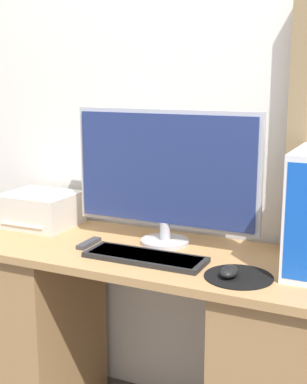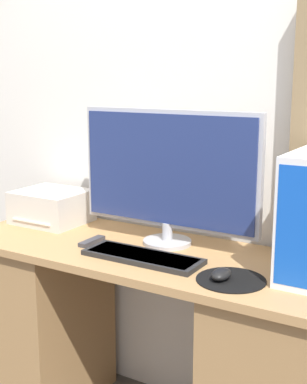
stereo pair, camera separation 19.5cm
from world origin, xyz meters
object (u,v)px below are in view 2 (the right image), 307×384
at_px(monitor, 168,173).
at_px(printer, 52,207).
at_px(remote_control, 92,241).
at_px(keyboard, 143,257).
at_px(mouse, 221,274).

relative_size(monitor, printer, 2.47).
bearing_deg(printer, remote_control, -24.58).
bearing_deg(keyboard, monitor, 93.53).
relative_size(mouse, printer, 0.30).
bearing_deg(monitor, keyboard, -86.47).
bearing_deg(printer, keyboard, -19.17).
xyz_separation_m(monitor, mouse, (0.34, -0.25, -0.26)).
relative_size(mouse, remote_control, 0.69).
bearing_deg(remote_control, printer, 155.42).
bearing_deg(mouse, remote_control, 170.50).
relative_size(monitor, mouse, 8.17).
bearing_deg(monitor, remote_control, -150.15).
xyz_separation_m(mouse, printer, (-0.94, 0.26, 0.05)).
distance_m(keyboard, printer, 0.65).
distance_m(keyboard, remote_control, 0.28).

